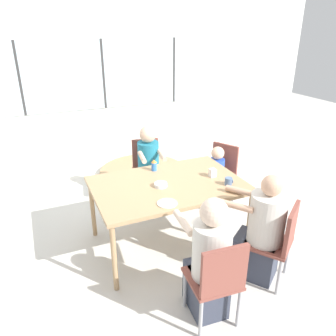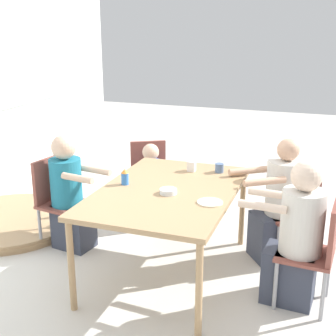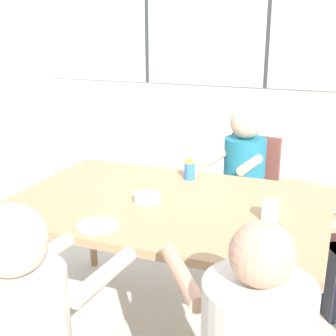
# 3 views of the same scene
# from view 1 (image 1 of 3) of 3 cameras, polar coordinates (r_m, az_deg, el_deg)

# --- Properties ---
(ground_plane) EXTENTS (16.00, 16.00, 0.00)m
(ground_plane) POSITION_cam_1_polar(r_m,az_deg,el_deg) (3.93, 0.00, -12.75)
(ground_plane) COLOR beige
(wall_back_with_windows) EXTENTS (8.40, 0.08, 2.80)m
(wall_back_with_windows) POSITION_cam_1_polar(r_m,az_deg,el_deg) (5.87, -11.18, 14.22)
(wall_back_with_windows) COLOR silver
(wall_back_with_windows) RESTS_ON ground_plane
(dining_table) EXTENTS (1.60, 1.07, 0.77)m
(dining_table) POSITION_cam_1_polar(r_m,az_deg,el_deg) (3.55, 0.00, -3.50)
(dining_table) COLOR tan
(dining_table) RESTS_ON ground_plane
(chair_for_woman_green_shirt) EXTENTS (0.46, 0.46, 0.85)m
(chair_for_woman_green_shirt) POSITION_cam_1_polar(r_m,az_deg,el_deg) (4.71, -3.72, 0.75)
(chair_for_woman_green_shirt) COLOR brown
(chair_for_woman_green_shirt) RESTS_ON ground_plane
(chair_for_man_blue_shirt) EXTENTS (0.43, 0.43, 0.85)m
(chair_for_man_blue_shirt) POSITION_cam_1_polar(r_m,az_deg,el_deg) (2.75, 8.68, -18.39)
(chair_for_man_blue_shirt) COLOR brown
(chair_for_man_blue_shirt) RESTS_ON ground_plane
(chair_for_man_teal_shirt) EXTENTS (0.56, 0.56, 0.85)m
(chair_for_man_teal_shirt) POSITION_cam_1_polar(r_m,az_deg,el_deg) (3.30, 18.79, -11.49)
(chair_for_man_teal_shirt) COLOR brown
(chair_for_man_teal_shirt) RESTS_ON ground_plane
(chair_for_toddler) EXTENTS (0.54, 0.54, 0.85)m
(chair_for_toddler) POSITION_cam_1_polar(r_m,az_deg,el_deg) (4.57, 9.26, -0.27)
(chair_for_toddler) COLOR brown
(chair_for_toddler) RESTS_ON ground_plane
(person_woman_green_shirt) EXTENTS (0.37, 0.58, 1.10)m
(person_woman_green_shirt) POSITION_cam_1_polar(r_m,az_deg,el_deg) (4.56, -3.33, 0.04)
(person_woman_green_shirt) COLOR #333847
(person_woman_green_shirt) RESTS_ON ground_plane
(person_man_blue_shirt) EXTENTS (0.37, 0.62, 1.14)m
(person_man_blue_shirt) POSITION_cam_1_polar(r_m,az_deg,el_deg) (2.85, 7.14, -16.11)
(person_man_blue_shirt) COLOR #333847
(person_man_blue_shirt) RESTS_ON ground_plane
(person_man_teal_shirt) EXTENTS (0.63, 0.69, 1.11)m
(person_man_teal_shirt) POSITION_cam_1_polar(r_m,az_deg,el_deg) (3.33, 15.92, -10.90)
(person_man_teal_shirt) COLOR #333847
(person_man_teal_shirt) RESTS_ON ground_plane
(person_toddler) EXTENTS (0.41, 0.35, 0.87)m
(person_toddler) POSITION_cam_1_polar(r_m,az_deg,el_deg) (4.48, 8.22, -1.95)
(person_toddler) COLOR #333847
(person_toddler) RESTS_ON ground_plane
(coffee_mug) EXTENTS (0.08, 0.08, 0.08)m
(coffee_mug) POSITION_cam_1_polar(r_m,az_deg,el_deg) (3.54, 10.52, -2.29)
(coffee_mug) COLOR slate
(coffee_mug) RESTS_ON dining_table
(sippy_cup) EXTENTS (0.07, 0.07, 0.14)m
(sippy_cup) POSITION_cam_1_polar(r_m,az_deg,el_deg) (3.81, -2.44, 0.53)
(sippy_cup) COLOR blue
(sippy_cup) RESTS_ON dining_table
(milk_carton_small) EXTENTS (0.07, 0.07, 0.09)m
(milk_carton_small) POSITION_cam_1_polar(r_m,az_deg,el_deg) (3.70, 7.77, -0.83)
(milk_carton_small) COLOR silver
(milk_carton_small) RESTS_ON dining_table
(bowl_white_shallow) EXTENTS (0.14, 0.14, 0.04)m
(bowl_white_shallow) POSITION_cam_1_polar(r_m,az_deg,el_deg) (3.45, -1.28, -2.94)
(bowl_white_shallow) COLOR silver
(bowl_white_shallow) RESTS_ON dining_table
(plate_tortillas) EXTENTS (0.20, 0.20, 0.01)m
(plate_tortillas) POSITION_cam_1_polar(r_m,az_deg,el_deg) (3.14, -0.13, -6.17)
(plate_tortillas) COLOR beige
(plate_tortillas) RESTS_ON dining_table
(folded_table_stack) EXTENTS (1.45, 1.45, 0.09)m
(folded_table_stack) POSITION_cam_1_polar(r_m,az_deg,el_deg) (5.57, -4.41, -0.67)
(folded_table_stack) COLOR tan
(folded_table_stack) RESTS_ON ground_plane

